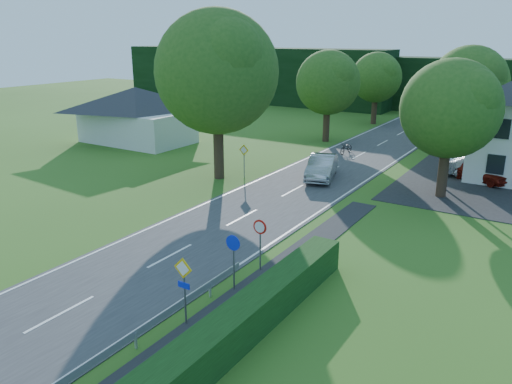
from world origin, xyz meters
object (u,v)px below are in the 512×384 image
Objects in this scene: streetlight at (448,122)px; motorcycle at (346,148)px; parasol at (472,164)px; parked_car_silver_a at (479,165)px; moving_car at (322,167)px; parked_car_red at (481,171)px.

motorcycle is (-9.26, 5.93, -3.92)m from streetlight.
streetlight is at bearing -107.39° from parasol.
parked_car_silver_a is at bearing 69.08° from streetlight.
motorcycle is (-1.50, 8.18, -0.32)m from moving_car.
moving_car is 2.62× the size of motorcycle.
parasol is (-0.72, 0.91, 0.24)m from parked_car_red.
streetlight is 3.77× the size of parasol.
moving_car is 1.19× the size of parked_car_red.
parked_car_silver_a reaches higher than motorcycle.
parked_car_red is (9.71, 5.25, -0.11)m from moving_car.
streetlight is 1.64× the size of parked_car_silver_a.
parked_car_silver_a reaches higher than parked_car_red.
moving_car is 1.03× the size of parked_car_silver_a.
parked_car_red is at bearing -8.35° from motorcycle.
parked_car_red is 1.19m from parasol.
parked_car_red is (1.95, 3.00, -3.71)m from streetlight.
streetlight reaches higher than parasol.
motorcycle is 0.45× the size of parked_car_red.
parked_car_red is at bearing -51.75° from parasol.
parked_car_red reaches higher than motorcycle.
motorcycle is at bearing 169.12° from parasol.
parked_car_silver_a is at bearing 41.20° from parasol.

